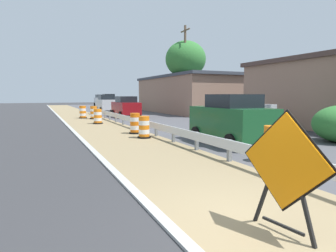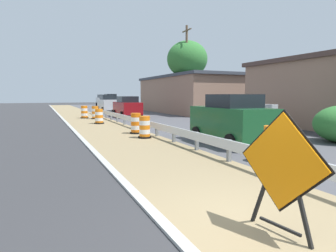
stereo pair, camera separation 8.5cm
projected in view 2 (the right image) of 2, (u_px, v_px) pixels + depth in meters
The scene contains 20 objects.
ground_plane at pixel (257, 229), 4.55m from camera, with size 160.00×160.00×0.00m, color #333335.
median_dirt_strip at pixel (289, 221), 4.82m from camera, with size 3.73×120.00×0.01m, color #8E7A56.
curb_near_edge at pixel (184, 246), 4.02m from camera, with size 0.20×120.00×0.11m, color #ADADA8.
guardrail_median at pixel (312, 168), 6.26m from camera, with size 0.18×57.77×0.71m.
warning_sign_diamond at pixel (281, 167), 4.28m from camera, with size 0.26×1.54×1.91m.
traffic_barrel_nearest at pixel (272, 146), 9.01m from camera, with size 0.67×0.67×1.15m.
traffic_barrel_close at pixel (145, 128), 14.08m from camera, with size 0.65×0.65×1.08m.
traffic_barrel_mid at pixel (136, 124), 15.71m from camera, with size 0.66×0.66×1.12m.
traffic_barrel_far at pixel (99, 117), 21.06m from camera, with size 0.72×0.72×1.09m.
traffic_barrel_farther at pixel (95, 113), 25.26m from camera, with size 0.71×0.71×1.13m.
traffic_barrel_farthest at pixel (84, 113), 26.03m from camera, with size 0.71×0.71×1.12m.
car_lead_near_lane at pixel (232, 119), 12.45m from camera, with size 2.18×4.14×2.14m.
car_trailing_near_lane at pixel (103, 100), 54.34m from camera, with size 2.21×4.36×2.16m.
car_lead_far_lane at pixel (127, 107), 27.38m from camera, with size 2.03×4.47×1.97m.
car_mid_far_lane at pixel (111, 101), 48.42m from camera, with size 2.03×4.66×2.26m.
car_trailing_far_lane at pixel (108, 103), 36.40m from camera, with size 2.14×4.57×2.08m.
car_distant_a at pixel (239, 112), 17.52m from camera, with size 2.08×4.43×2.14m.
roadside_shop_far at pixel (186, 94), 34.70m from camera, with size 6.54×15.85×4.35m.
utility_pole_mid at pixel (186, 69), 29.46m from camera, with size 0.24×1.80×9.08m.
tree_roadside at pixel (187, 59), 30.60m from camera, with size 4.28×4.28×7.80m.
Camera 2 is at (-3.05, -3.40, 2.11)m, focal length 30.83 mm.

